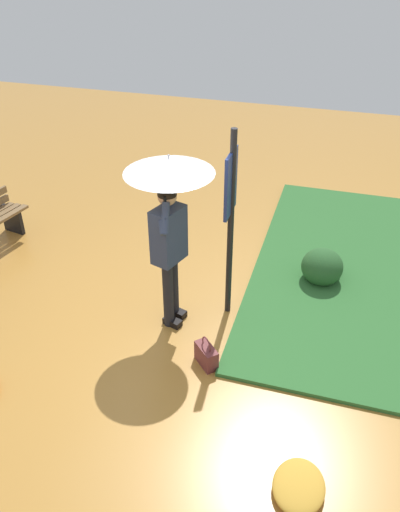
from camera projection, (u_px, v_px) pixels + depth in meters
ground_plane at (163, 324)px, 6.12m from camera, size 18.00×18.00×0.00m
person_with_umbrella at (169, 201)px, 5.41m from camera, size 0.96×0.96×2.04m
info_sign_post at (230, 205)px, 5.55m from camera, size 0.44×0.07×2.30m
handbag at (206, 355)px, 5.50m from camera, size 0.31×0.31×0.37m
shrub_cluster at (323, 267)px, 6.73m from camera, size 0.59×0.54×0.48m
leaf_pile_by_bench at (299, 486)px, 4.30m from camera, size 0.55×0.44×0.12m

